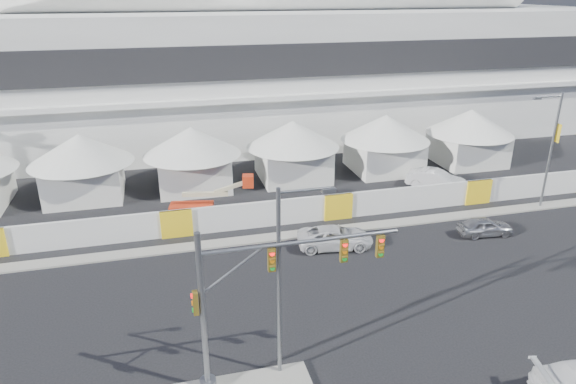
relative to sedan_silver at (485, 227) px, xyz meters
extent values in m
plane|color=black|center=(-15.20, -9.24, -0.66)|extent=(160.00, 160.00, 0.00)
cube|color=gray|center=(4.80, 3.26, -0.60)|extent=(80.00, 1.20, 0.12)
cube|color=silver|center=(-7.20, 32.76, 6.34)|extent=(80.00, 24.00, 14.00)
cube|color=black|center=(-7.20, 20.61, 9.14)|extent=(68.00, 0.30, 3.20)
cube|color=silver|center=(-7.20, 20.36, 5.64)|extent=(72.00, 0.80, 0.50)
cube|color=silver|center=(-28.20, 14.76, 0.84)|extent=(6.00, 6.00, 3.00)
cone|color=silver|center=(-28.20, 14.76, 3.54)|extent=(8.40, 8.40, 2.40)
cube|color=silver|center=(-19.20, 14.76, 0.84)|extent=(6.00, 6.00, 3.00)
cone|color=silver|center=(-19.20, 14.76, 3.54)|extent=(8.40, 8.40, 2.40)
cube|color=silver|center=(-10.20, 14.76, 0.84)|extent=(6.00, 6.00, 3.00)
cone|color=silver|center=(-10.20, 14.76, 3.54)|extent=(8.40, 8.40, 2.40)
cube|color=silver|center=(-1.20, 14.76, 0.84)|extent=(6.00, 6.00, 3.00)
cone|color=silver|center=(-1.20, 14.76, 3.54)|extent=(8.40, 8.40, 2.40)
cube|color=silver|center=(7.80, 14.76, 0.84)|extent=(6.00, 6.00, 3.00)
cone|color=silver|center=(7.80, 14.76, 3.54)|extent=(8.40, 8.40, 2.40)
cube|color=silver|center=(-9.20, 5.26, 0.34)|extent=(70.00, 0.25, 2.00)
imported|color=#98999D|center=(0.00, 0.00, 0.00)|extent=(1.97, 4.00, 1.31)
imported|color=silver|center=(-10.90, 0.96, 0.06)|extent=(3.12, 5.43, 1.43)
imported|color=silver|center=(1.22, 9.05, 0.17)|extent=(4.63, 4.91, 1.65)
cylinder|color=gray|center=(-20.72, -10.29, 3.26)|extent=(0.25, 0.25, 7.54)
cylinder|color=gray|center=(-20.72, -10.29, -0.31)|extent=(0.73, 0.73, 0.40)
cylinder|color=gray|center=(-16.49, -10.29, 6.09)|extent=(8.46, 0.17, 0.17)
cube|color=#594714|center=(-17.78, -10.29, 5.44)|extent=(0.32, 0.22, 1.05)
cube|color=#594714|center=(-14.65, -10.29, 5.44)|extent=(0.32, 0.22, 1.05)
cube|color=#594714|center=(-12.99, -10.29, 5.44)|extent=(0.32, 0.22, 1.05)
cube|color=#594714|center=(-20.98, -10.29, 3.89)|extent=(0.22, 0.32, 1.05)
cylinder|color=gray|center=(-17.43, -10.04, 3.98)|extent=(0.18, 0.18, 8.97)
cylinder|color=gray|center=(-16.33, -10.04, 8.27)|extent=(2.19, 0.12, 0.12)
cube|color=gray|center=(-15.33, -10.04, 8.17)|extent=(0.60, 0.25, 0.15)
cylinder|color=gray|center=(7.33, 3.26, 3.93)|extent=(0.18, 0.18, 9.18)
cylinder|color=gray|center=(6.21, 3.26, 8.32)|extent=(2.24, 0.12, 0.12)
cube|color=gray|center=(5.19, 3.26, 8.21)|extent=(0.61, 0.25, 0.15)
cube|color=yellow|center=(7.58, 3.26, 5.46)|extent=(0.03, 0.61, 1.43)
cube|color=red|center=(-19.92, 8.41, -0.15)|extent=(3.51, 2.10, 1.00)
cube|color=beige|center=(-18.83, 8.41, 1.17)|extent=(3.46, 1.01, 0.32)
cube|color=beige|center=(-16.82, 8.41, 1.72)|extent=(2.69, 0.81, 1.11)
cube|color=red|center=(-15.54, 8.41, 2.17)|extent=(0.97, 0.97, 0.91)
camera|label=1|loc=(-21.72, -28.31, 15.85)|focal=32.00mm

